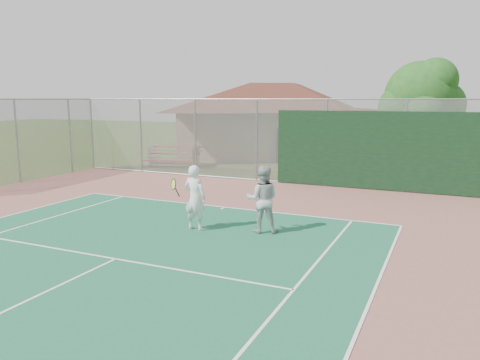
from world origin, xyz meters
name	(u,v)px	position (x,y,z in m)	size (l,w,h in m)	color
back_fence	(328,145)	(2.11, 16.98, 1.67)	(20.08, 0.11, 3.53)	gray
side_fence_left	(17,141)	(-10.00, 12.50, 1.75)	(0.08, 9.00, 3.50)	gray
clubhouse	(276,112)	(-3.52, 26.22, 2.68)	(14.30, 11.93, 5.27)	tan
bleachers	(174,156)	(-6.69, 19.38, 0.54)	(3.14, 2.31, 1.02)	#AC2F27
tree	(422,99)	(5.20, 22.00, 3.51)	(3.83, 3.63, 5.34)	#312212
player_white_front	(195,198)	(0.42, 9.19, 0.89)	(0.97, 0.67, 1.77)	white
player_grey_back	(263,200)	(2.16, 9.74, 0.89)	(1.03, 0.92, 1.77)	#ADB0B2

